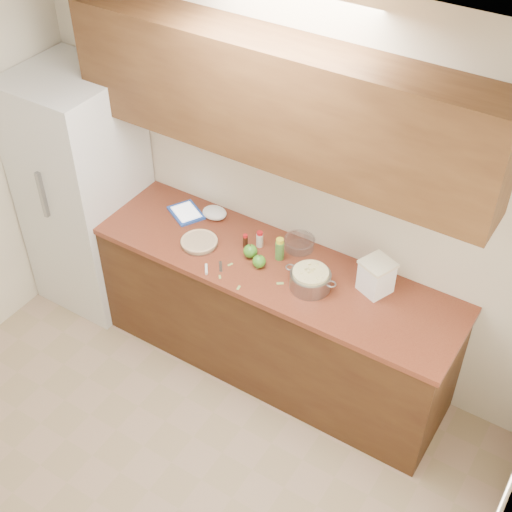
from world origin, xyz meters
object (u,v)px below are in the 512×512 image
Objects in this scene: pie at (199,242)px; flour_canister at (376,276)px; tablet at (186,213)px; colander at (310,280)px.

flour_canister reaches higher than pie.
pie is 1.08× the size of flour_canister.
flour_canister is at bearing 28.44° from tablet.
pie is 0.34m from tablet.
colander is at bearing -151.32° from flour_canister.
colander reaches higher than pie.
colander is 1.48× the size of flour_canister.
pie reaches higher than tablet.
tablet is (-0.27, 0.22, -0.01)m from pie.
pie is 0.83× the size of tablet.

